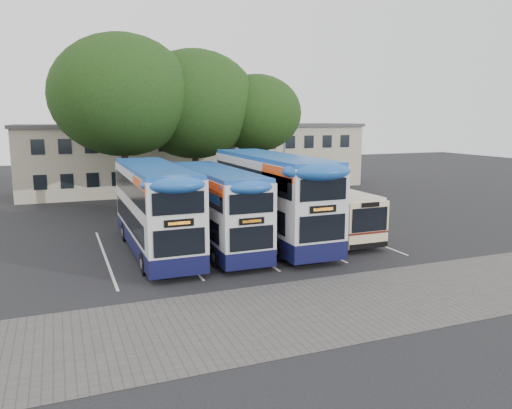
{
  "coord_description": "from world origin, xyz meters",
  "views": [
    {
      "loc": [
        -12.66,
        -19.93,
        6.73
      ],
      "look_at": [
        -2.69,
        5.0,
        2.08
      ],
      "focal_mm": 35.0,
      "sensor_mm": 36.0,
      "label": 1
    }
  ],
  "objects": [
    {
      "name": "bus_dd_right",
      "position": [
        -1.87,
        4.85,
        2.63
      ],
      "size": [
        2.78,
        11.47,
        4.78
      ],
      "color": "#0F113A",
      "rests_on": "ground"
    },
    {
      "name": "bus_single",
      "position": [
        1.62,
        5.24,
        1.57
      ],
      "size": [
        2.36,
        9.29,
        2.77
      ],
      "color": "beige",
      "rests_on": "ground"
    },
    {
      "name": "bay_lines",
      "position": [
        -3.75,
        5.0,
        0.01
      ],
      "size": [
        14.12,
        11.0,
        0.01
      ],
      "color": "silver",
      "rests_on": "ground"
    },
    {
      "name": "tree_mid",
      "position": [
        -2.7,
        17.61,
        7.76
      ],
      "size": [
        9.63,
        9.63,
        11.86
      ],
      "color": "black",
      "rests_on": "ground"
    },
    {
      "name": "paving_strip",
      "position": [
        -2.0,
        -5.0,
        0.01
      ],
      "size": [
        40.0,
        6.0,
        0.01
      ],
      "primitive_type": "cube",
      "color": "#595654",
      "rests_on": "ground"
    },
    {
      "name": "depot_building",
      "position": [
        0.0,
        26.99,
        3.15
      ],
      "size": [
        32.4,
        8.4,
        6.2
      ],
      "color": "beige",
      "rests_on": "ground"
    },
    {
      "name": "tree_right",
      "position": [
        1.96,
        16.58,
        7.1
      ],
      "size": [
        6.99,
        6.99,
        10.09
      ],
      "color": "black",
      "rests_on": "ground"
    },
    {
      "name": "bus_dd_mid",
      "position": [
        -5.12,
        4.46,
        2.29
      ],
      "size": [
        2.42,
        10.0,
        4.17
      ],
      "color": "#0F113A",
      "rests_on": "ground"
    },
    {
      "name": "ground",
      "position": [
        0.0,
        0.0,
        0.0
      ],
      "size": [
        120.0,
        120.0,
        0.0
      ],
      "primitive_type": "plane",
      "color": "black",
      "rests_on": "ground"
    },
    {
      "name": "lamp_post",
      "position": [
        6.0,
        19.97,
        5.08
      ],
      "size": [
        0.25,
        1.05,
        9.06
      ],
      "color": "gray",
      "rests_on": "ground"
    },
    {
      "name": "bus_dd_left",
      "position": [
        -8.25,
        4.8,
        2.45
      ],
      "size": [
        2.58,
        10.65,
        4.44
      ],
      "color": "#0F113A",
      "rests_on": "ground"
    },
    {
      "name": "tree_left",
      "position": [
        -8.13,
        16.67,
        8.3
      ],
      "size": [
        9.99,
        9.99,
        12.55
      ],
      "color": "black",
      "rests_on": "ground"
    }
  ]
}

